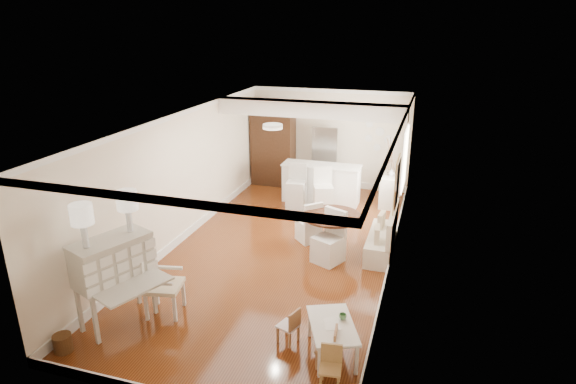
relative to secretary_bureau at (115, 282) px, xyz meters
The scene contains 20 objects.
room 4.10m from the secretary_bureau, 63.60° to the left, with size 9.00×9.04×2.82m.
secretary_bureau is the anchor object (origin of this frame).
gustavian_armchair 0.76m from the secretary_bureau, 38.45° to the left, with size 0.60×0.60×1.04m, color silver.
wicker_basket 1.11m from the secretary_bureau, 112.00° to the right, with size 0.27×0.27×0.27m, color #54341A.
kids_table 3.45m from the secretary_bureau, ahead, with size 0.61×1.01×0.51m, color white.
kids_chair_a 3.41m from the secretary_bureau, ahead, with size 0.29×0.29×0.61m, color #AA764D.
kids_chair_b 2.78m from the secretary_bureau, ahead, with size 0.28×0.28×0.58m, color #9C6D47.
kids_chair_c 3.58m from the secretary_bureau, ahead, with size 0.28×0.28×0.59m, color tan.
banquette 5.22m from the secretary_bureau, 44.90° to the left, with size 0.52×1.60×0.98m, color silver.
dining_table 4.40m from the secretary_bureau, 51.98° to the left, with size 1.21×1.21×0.83m, color #4C2818.
slip_chair_near 4.06m from the secretary_bureau, 47.71° to the left, with size 0.51×0.53×1.07m, color white.
slip_chair_far 4.38m from the secretary_bureau, 61.19° to the left, with size 0.44×0.46×0.93m, color white.
breakfast_counter 6.53m from the secretary_bureau, 74.00° to the left, with size 2.05×0.65×1.03m, color white.
bar_stool_left 5.77m from the secretary_bureau, 76.94° to the left, with size 0.46×0.46×1.16m, color silver.
bar_stool_right 5.86m from the secretary_bureau, 69.64° to the left, with size 0.46×0.46×1.15m, color white.
pantry_cabinet 7.37m from the secretary_bureau, 89.22° to the left, with size 1.20×0.60×2.30m, color #381E11.
fridge 7.60m from the secretary_bureau, 74.73° to the left, with size 0.75×0.65×1.80m, color silver.
sideboard 7.47m from the secretary_bureau, 61.74° to the left, with size 0.38×0.85×0.81m, color white.
pencil_cup 3.55m from the secretary_bureau, ahead, with size 0.11×0.11×0.08m, color #5A9A5F.
branch_vase 7.46m from the secretary_bureau, 61.31° to the left, with size 0.17×0.17×0.18m, color silver.
Camera 1 is at (2.81, -8.67, 4.55)m, focal length 30.00 mm.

